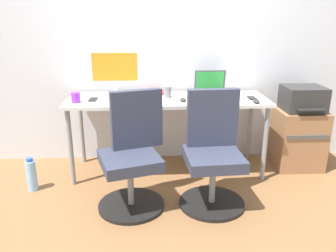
% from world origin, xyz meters
% --- Properties ---
extents(ground_plane, '(5.28, 5.28, 0.00)m').
position_xyz_m(ground_plane, '(0.00, 0.00, 0.00)').
color(ground_plane, brown).
extents(back_wall, '(4.40, 0.04, 2.60)m').
position_xyz_m(back_wall, '(0.00, 0.38, 1.30)').
color(back_wall, silver).
rests_on(back_wall, ground).
extents(desk, '(1.88, 0.61, 0.75)m').
position_xyz_m(desk, '(0.00, 0.00, 0.69)').
color(desk, silver).
rests_on(desk, ground).
extents(office_chair_left, '(0.55, 0.55, 0.94)m').
position_xyz_m(office_chair_left, '(-0.31, -0.62, 0.42)').
color(office_chair_left, black).
rests_on(office_chair_left, ground).
extents(office_chair_right, '(0.54, 0.54, 0.94)m').
position_xyz_m(office_chair_right, '(0.34, -0.61, 0.42)').
color(office_chair_right, black).
rests_on(office_chair_right, ground).
extents(side_cabinet, '(0.46, 0.42, 0.60)m').
position_xyz_m(side_cabinet, '(1.34, 0.04, 0.30)').
color(side_cabinet, '#996B47').
rests_on(side_cabinet, ground).
extents(printer, '(0.38, 0.40, 0.24)m').
position_xyz_m(printer, '(1.34, 0.04, 0.72)').
color(printer, '#2D2D2D').
rests_on(printer, side_cabinet).
extents(water_bottle_on_floor, '(0.09, 0.09, 0.31)m').
position_xyz_m(water_bottle_on_floor, '(-1.23, -0.35, 0.15)').
color(water_bottle_on_floor, '#8CBFF2').
rests_on(water_bottle_on_floor, ground).
extents(desktop_monitor, '(0.48, 0.18, 0.43)m').
position_xyz_m(desktop_monitor, '(-0.50, 0.16, 1.00)').
color(desktop_monitor, silver).
rests_on(desktop_monitor, desk).
extents(open_laptop, '(0.31, 0.25, 0.23)m').
position_xyz_m(open_laptop, '(0.44, 0.16, 0.81)').
color(open_laptop, '#4C4C51').
rests_on(open_laptop, desk).
extents(keyboard_by_monitor, '(0.34, 0.12, 0.02)m').
position_xyz_m(keyboard_by_monitor, '(-0.47, -0.21, 0.76)').
color(keyboard_by_monitor, silver).
rests_on(keyboard_by_monitor, desk).
extents(keyboard_by_laptop, '(0.34, 0.12, 0.02)m').
position_xyz_m(keyboard_by_laptop, '(0.44, -0.12, 0.76)').
color(keyboard_by_laptop, '#2D2D2D').
rests_on(keyboard_by_laptop, desk).
extents(mouse_by_monitor, '(0.06, 0.10, 0.03)m').
position_xyz_m(mouse_by_monitor, '(0.13, -0.14, 0.77)').
color(mouse_by_monitor, '#2D2D2D').
rests_on(mouse_by_monitor, desk).
extents(mouse_by_laptop, '(0.06, 0.10, 0.03)m').
position_xyz_m(mouse_by_laptop, '(0.78, -0.23, 0.77)').
color(mouse_by_laptop, '#2D2D2D').
rests_on(mouse_by_laptop, desk).
extents(coffee_mug, '(0.08, 0.08, 0.09)m').
position_xyz_m(coffee_mug, '(-0.83, -0.13, 0.80)').
color(coffee_mug, purple).
rests_on(coffee_mug, desk).
extents(pen_cup, '(0.07, 0.07, 0.10)m').
position_xyz_m(pen_cup, '(0.00, 0.03, 0.81)').
color(pen_cup, slate).
rests_on(pen_cup, desk).
extents(phone_near_monitor, '(0.07, 0.14, 0.01)m').
position_xyz_m(phone_near_monitor, '(0.79, -0.06, 0.76)').
color(phone_near_monitor, black).
rests_on(phone_near_monitor, desk).
extents(phone_near_laptop, '(0.07, 0.14, 0.01)m').
position_xyz_m(phone_near_laptop, '(-0.70, -0.04, 0.76)').
color(phone_near_laptop, black).
rests_on(phone_near_laptop, desk).
extents(notebook, '(0.21, 0.15, 0.03)m').
position_xyz_m(notebook, '(-0.11, 0.20, 0.77)').
color(notebook, red).
rests_on(notebook, desk).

